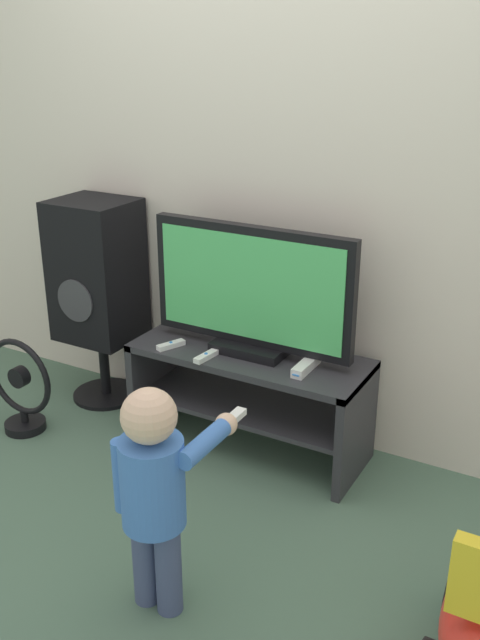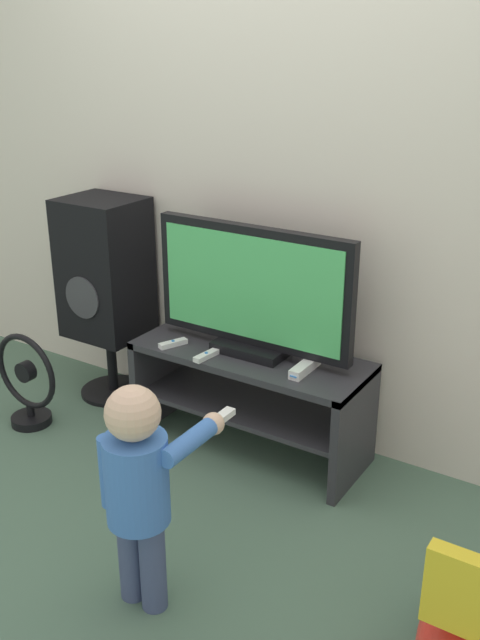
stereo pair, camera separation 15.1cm
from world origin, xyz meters
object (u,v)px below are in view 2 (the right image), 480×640
at_px(remote_secondary, 206,356).
at_px(floor_fan, 27,384).
at_px(game_console, 305,367).
at_px(speaker_tower, 105,272).
at_px(child, 140,480).
at_px(remote_primary, 173,343).
at_px(television, 253,292).

relative_size(remote_secondary, floor_fan, 0.29).
xyz_separation_m(game_console, remote_secondary, (-0.41, -0.11, -0.01)).
bearing_deg(game_console, speaker_tower, 174.99).
height_order(remote_secondary, speaker_tower, speaker_tower).
height_order(remote_secondary, floor_fan, remote_secondary).
bearing_deg(child, remote_secondary, 112.02).
bearing_deg(remote_secondary, child, -67.98).
height_order(remote_primary, floor_fan, remote_primary).
bearing_deg(game_console, television, 169.27).
distance_m(remote_primary, child, 1.01).
bearing_deg(game_console, remote_secondary, -165.47).
xyz_separation_m(television, remote_secondary, (-0.13, -0.16, -0.26)).
relative_size(game_console, child, 0.26).
bearing_deg(remote_primary, speaker_tower, 161.53).
bearing_deg(floor_fan, remote_primary, 21.86).
relative_size(television, remote_secondary, 6.83).
height_order(child, speaker_tower, speaker_tower).
bearing_deg(television, game_console, -10.73).
xyz_separation_m(game_console, child, (-0.07, -0.94, -0.02)).
relative_size(game_console, remote_secondary, 1.50).
xyz_separation_m(television, speaker_tower, (-0.87, 0.05, -0.08)).
bearing_deg(remote_secondary, remote_primary, 172.66).
height_order(remote_primary, remote_secondary, same).
bearing_deg(child, speaker_tower, 136.01).
height_order(television, remote_primary, television).
xyz_separation_m(child, floor_fan, (-1.20, 0.59, -0.25)).
xyz_separation_m(television, floor_fan, (-0.99, -0.40, -0.52)).
relative_size(child, speaker_tower, 0.77).
distance_m(game_console, speaker_tower, 1.17).
bearing_deg(remote_secondary, speaker_tower, 164.36).
height_order(television, child, television).
height_order(game_console, remote_secondary, game_console).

